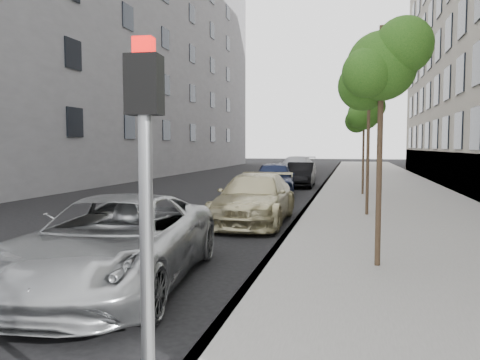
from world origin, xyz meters
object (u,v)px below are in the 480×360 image
at_px(tree_near, 383,66).
at_px(tree_far, 365,114).
at_px(sedan_black, 301,175).
at_px(signal_pole, 146,191).
at_px(sedan_rear, 296,168).
at_px(suv, 254,199).
at_px(sedan_blue, 274,179).
at_px(minivan, 116,242).
at_px(tree_mid, 370,71).

relative_size(tree_near, tree_far, 0.97).
bearing_deg(sedan_black, signal_pole, -87.80).
bearing_deg(sedan_rear, suv, -82.50).
bearing_deg(sedan_black, sedan_blue, -98.97).
height_order(tree_near, sedan_rear, tree_near).
bearing_deg(suv, minivan, -98.12).
xyz_separation_m(tree_far, sedan_rear, (-4.31, 10.99, -2.94)).
bearing_deg(sedan_rear, sedan_black, -76.49).
bearing_deg(tree_near, signal_pole, -108.97).
relative_size(tree_mid, sedan_blue, 1.15).
bearing_deg(tree_mid, sedan_black, 106.49).
height_order(tree_far, sedan_blue, tree_far).
bearing_deg(tree_far, sedan_black, 125.06).
bearing_deg(tree_mid, signal_pole, -99.05).
height_order(tree_far, signal_pole, tree_far).
bearing_deg(minivan, sedan_blue, 83.07).
distance_m(minivan, sedan_blue, 14.54).
bearing_deg(sedan_black, tree_mid, -74.75).
distance_m(tree_mid, minivan, 10.11).
bearing_deg(suv, signal_pole, -82.97).
bearing_deg(sedan_blue, suv, -91.66).
bearing_deg(sedan_rear, minivan, -85.28).
height_order(suv, sedan_blue, sedan_blue).
bearing_deg(sedan_blue, tree_mid, -63.83).
relative_size(tree_far, sedan_blue, 0.96).
xyz_separation_m(tree_near, signal_pole, (-1.93, -5.60, -1.72)).
relative_size(tree_far, sedan_black, 1.06).
distance_m(minivan, sedan_rear, 25.82).
bearing_deg(signal_pole, tree_mid, 76.41).
relative_size(sedan_blue, sedan_rear, 0.86).
bearing_deg(tree_mid, sedan_blue, 122.85).
xyz_separation_m(tree_mid, sedan_blue, (-4.01, 6.21, -3.80)).
xyz_separation_m(signal_pole, suv, (-1.40, 10.55, -1.24)).
bearing_deg(signal_pole, sedan_blue, 91.94).
height_order(suv, sedan_black, suv).
relative_size(tree_far, minivan, 0.84).
relative_size(signal_pole, sedan_rear, 0.53).
xyz_separation_m(tree_far, minivan, (-4.23, -14.83, -3.00)).
distance_m(signal_pole, sedan_blue, 18.47).
xyz_separation_m(signal_pole, sedan_rear, (-2.39, 29.59, -1.18)).
bearing_deg(sedan_rear, signal_pole, -80.86).
height_order(tree_mid, minivan, tree_mid).
distance_m(tree_mid, sedan_rear, 18.41).
relative_size(minivan, sedan_rear, 0.97).
bearing_deg(sedan_blue, tree_far, -2.56).
bearing_deg(minivan, tree_mid, 57.01).
bearing_deg(minivan, sedan_black, 81.29).
relative_size(signal_pole, sedan_black, 0.69).
relative_size(tree_mid, tree_far, 1.20).
distance_m(signal_pole, suv, 10.71).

